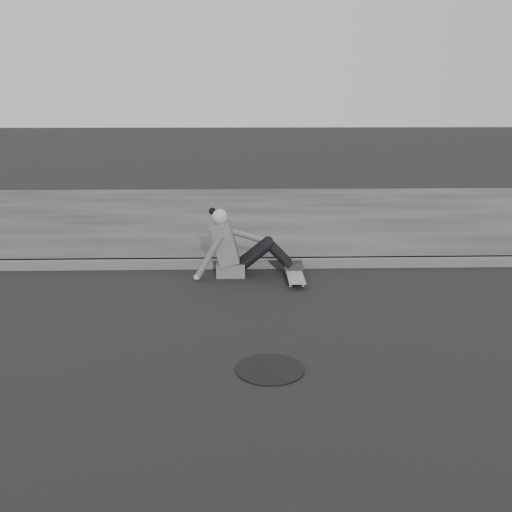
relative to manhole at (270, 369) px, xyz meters
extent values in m
plane|color=black|center=(-0.81, 0.41, -0.01)|extent=(80.00, 80.00, 0.00)
cube|color=#505050|center=(-0.81, 2.99, 0.05)|extent=(24.00, 0.16, 0.12)
cube|color=#373737|center=(-0.81, 6.01, 0.05)|extent=(24.00, 6.00, 0.12)
cylinder|color=black|center=(0.00, 0.00, 0.00)|extent=(0.58, 0.58, 0.01)
cylinder|color=#A2A39D|center=(0.36, 2.15, 0.02)|extent=(0.03, 0.05, 0.05)
cylinder|color=#A2A39D|center=(0.51, 2.15, 0.02)|extent=(0.03, 0.05, 0.05)
cylinder|color=#A2A39D|center=(0.36, 2.67, 0.02)|extent=(0.03, 0.05, 0.05)
cylinder|color=#A2A39D|center=(0.51, 2.67, 0.02)|extent=(0.03, 0.05, 0.05)
cube|color=#2A2A2D|center=(0.43, 2.15, 0.05)|extent=(0.16, 0.04, 0.03)
cube|color=#2A2A2D|center=(0.43, 2.67, 0.05)|extent=(0.16, 0.04, 0.03)
cube|color=gray|center=(0.43, 2.41, 0.07)|extent=(0.20, 0.78, 0.02)
cube|color=#555557|center=(-0.37, 2.66, 0.08)|extent=(0.36, 0.34, 0.18)
cube|color=#555557|center=(-0.44, 2.66, 0.42)|extent=(0.37, 0.40, 0.57)
cube|color=#555557|center=(-0.57, 2.66, 0.54)|extent=(0.14, 0.30, 0.20)
cylinder|color=#9C9C9C|center=(-0.49, 2.66, 0.66)|extent=(0.09, 0.09, 0.08)
sphere|color=#9C9C9C|center=(-0.50, 2.66, 0.75)|extent=(0.20, 0.20, 0.20)
sphere|color=black|center=(-0.59, 2.68, 0.82)|extent=(0.09, 0.09, 0.09)
cylinder|color=black|center=(-0.05, 2.57, 0.28)|extent=(0.43, 0.13, 0.39)
cylinder|color=black|center=(-0.05, 2.75, 0.28)|extent=(0.43, 0.13, 0.39)
cylinder|color=black|center=(0.25, 2.57, 0.27)|extent=(0.35, 0.11, 0.36)
cylinder|color=black|center=(0.25, 2.75, 0.27)|extent=(0.35, 0.11, 0.36)
sphere|color=black|center=(0.11, 2.57, 0.41)|extent=(0.13, 0.13, 0.13)
sphere|color=black|center=(0.11, 2.75, 0.41)|extent=(0.13, 0.13, 0.13)
cube|color=#252525|center=(0.43, 2.57, 0.12)|extent=(0.24, 0.08, 0.07)
cube|color=#252525|center=(0.43, 2.75, 0.12)|extent=(0.24, 0.08, 0.07)
cylinder|color=#555557|center=(-0.64, 2.45, 0.28)|extent=(0.38, 0.08, 0.58)
sphere|color=#9C9C9C|center=(-0.79, 2.44, 0.03)|extent=(0.08, 0.08, 0.08)
cylinder|color=#555557|center=(-0.20, 2.82, 0.48)|extent=(0.48, 0.08, 0.21)
camera|label=1|loc=(-0.23, -4.33, 2.19)|focal=40.00mm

